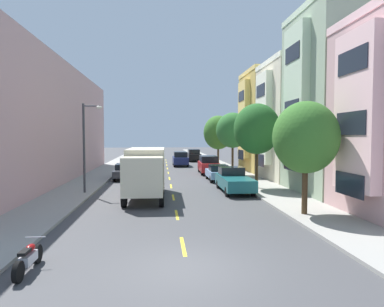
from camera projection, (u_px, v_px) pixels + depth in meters
ground_plane at (168, 170)px, 40.36m from camera, size 160.00×160.00×0.00m
sidewalk_left at (104, 172)px, 37.72m from camera, size 3.20×120.00×0.14m
sidewalk_right at (230, 171)px, 39.02m from camera, size 3.20×120.00×0.14m
lane_centerline_dashes at (169, 175)px, 34.89m from camera, size 0.14×47.20×0.01m
townhouse_third_cream at (338, 123)px, 31.30m from camera, size 14.35×7.15×10.86m
townhouse_fourth_mustard at (305, 124)px, 38.61m from camera, size 14.49×7.15×11.32m
apartment_block_opposite at (9, 123)px, 28.90m from camera, size 10.00×36.00×10.36m
street_tree_nearest at (306, 138)px, 16.94m from camera, size 3.26×3.26×5.66m
street_tree_second at (257, 129)px, 25.51m from camera, size 3.47×3.47×6.36m
street_tree_third at (233, 130)px, 34.11m from camera, size 3.34×3.34×6.27m
street_tree_farthest at (218, 133)px, 42.72m from camera, size 3.70×3.70×6.48m
street_lamp at (86, 141)px, 23.44m from camera, size 1.35×0.28×6.14m
delivery_box_truck at (146, 170)px, 22.22m from camera, size 2.50×7.34×3.21m
parked_suv_red at (209, 165)px, 36.51m from camera, size 2.06×4.84×1.93m
parked_suv_black at (194, 155)px, 54.53m from camera, size 1.98×4.81×1.93m
parked_pickup_teal at (234, 180)px, 24.72m from camera, size 2.03×5.31×1.73m
parked_sedan_silver at (136, 160)px, 45.87m from camera, size 1.83×4.51×1.43m
parked_pickup_burgundy at (138, 157)px, 51.89m from camera, size 2.00×5.30×1.73m
parked_sedan_charcoal at (124, 171)px, 31.93m from camera, size 1.93×4.55×1.43m
parked_hatchback_sky at (218, 173)px, 30.67m from camera, size 1.75×4.01×1.50m
parked_suv_orange at (141, 153)px, 61.16m from camera, size 2.09×4.85×1.93m
moving_navy_sedan at (180, 159)px, 45.86m from camera, size 1.95×4.80×1.93m
parked_motorcycle at (28, 259)px, 10.12m from camera, size 0.62×2.05×0.90m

